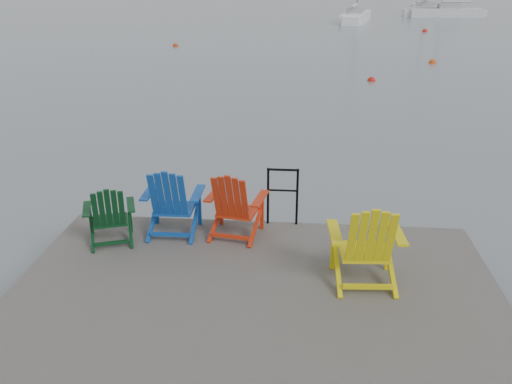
# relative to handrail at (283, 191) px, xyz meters

# --- Properties ---
(ground) EXTENTS (400.00, 400.00, 0.00)m
(ground) POSITION_rel_handrail_xyz_m (-0.25, -2.45, -1.04)
(ground) COLOR slate
(ground) RESTS_ON ground
(dock) EXTENTS (6.00, 5.00, 1.40)m
(dock) POSITION_rel_handrail_xyz_m (-0.25, -2.45, -0.69)
(dock) COLOR #302D2B
(dock) RESTS_ON ground
(handrail) EXTENTS (0.48, 0.04, 0.90)m
(handrail) POSITION_rel_handrail_xyz_m (0.00, 0.00, 0.00)
(handrail) COLOR black
(handrail) RESTS_ON dock
(chair_green) EXTENTS (0.85, 0.81, 0.89)m
(chair_green) POSITION_rel_handrail_xyz_m (-2.40, -0.83, -0.09)
(chair_green) COLOR black
(chair_green) RESTS_ON dock
(chair_blue) EXTENTS (0.85, 0.79, 1.06)m
(chair_blue) POSITION_rel_handrail_xyz_m (-1.58, -0.49, -0.01)
(chair_blue) COLOR #0F439B
(chair_blue) RESTS_ON dock
(chair_red) EXTENTS (0.91, 0.86, 1.02)m
(chair_red) POSITION_rel_handrail_xyz_m (-0.67, -0.48, -0.03)
(chair_red) COLOR red
(chair_red) RESTS_ON dock
(chair_yellow) EXTENTS (0.94, 0.87, 1.13)m
(chair_yellow) POSITION_rel_handrail_xyz_m (1.09, -1.65, 0.03)
(chair_yellow) COLOR yellow
(chair_yellow) RESTS_ON dock
(sailboat_near) EXTENTS (3.33, 7.77, 10.52)m
(sailboat_near) POSITION_rel_handrail_xyz_m (4.67, 42.66, -0.69)
(sailboat_near) COLOR white
(sailboat_near) RESTS_ON ground
(sailboat_mid) EXTENTS (4.23, 10.58, 13.96)m
(sailboat_mid) POSITION_rel_handrail_xyz_m (12.83, 54.00, -0.69)
(sailboat_mid) COLOR silver
(sailboat_mid) RESTS_ON ground
(sailboat_far) EXTENTS (6.78, 1.95, 9.51)m
(sailboat_far) POSITION_rel_handrail_xyz_m (13.78, 48.94, -0.69)
(sailboat_far) COLOR silver
(sailboat_far) RESTS_ON ground
(buoy_a) EXTENTS (0.32, 0.32, 0.32)m
(buoy_a) POSITION_rel_handrail_xyz_m (3.00, 14.72, -1.04)
(buoy_a) COLOR red
(buoy_a) RESTS_ON ground
(buoy_b) EXTENTS (0.33, 0.33, 0.33)m
(buoy_b) POSITION_rel_handrail_xyz_m (-7.34, 24.82, -1.04)
(buoy_b) COLOR #BB2D0B
(buoy_b) RESTS_ON ground
(buoy_c) EXTENTS (0.36, 0.36, 0.36)m
(buoy_c) POSITION_rel_handrail_xyz_m (6.46, 19.65, -1.04)
(buoy_c) COLOR #CE460C
(buoy_c) RESTS_ON ground
(buoy_d) EXTENTS (0.39, 0.39, 0.39)m
(buoy_d) POSITION_rel_handrail_xyz_m (9.08, 34.74, -1.04)
(buoy_d) COLOR red
(buoy_d) RESTS_ON ground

